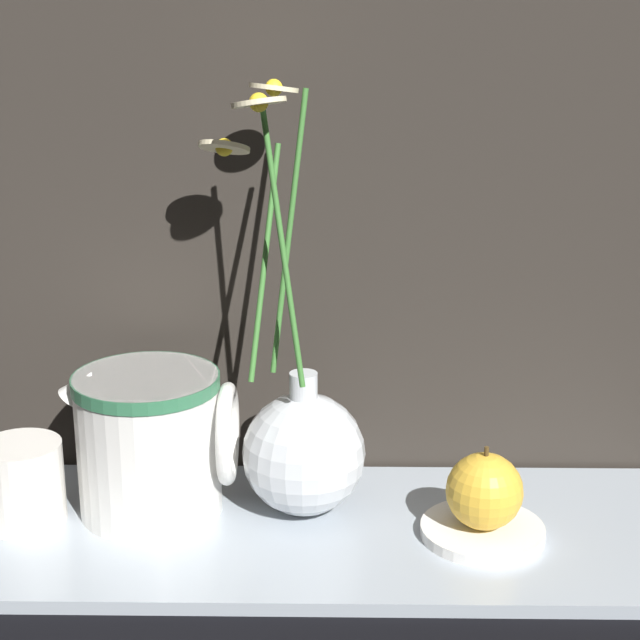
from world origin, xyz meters
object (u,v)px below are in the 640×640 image
at_px(vase_with_flowers, 302,443).
at_px(orange_fruit, 484,491).
at_px(yellow_mug, 20,483).
at_px(ceramic_pitcher, 151,438).

bearing_deg(vase_with_flowers, orange_fruit, -16.71).
relative_size(vase_with_flowers, yellow_mug, 4.64).
bearing_deg(yellow_mug, orange_fruit, -2.97).
bearing_deg(ceramic_pitcher, vase_with_flowers, 1.07).
relative_size(yellow_mug, orange_fruit, 1.11).
distance_m(yellow_mug, ceramic_pitcher, 0.12).
distance_m(ceramic_pitcher, orange_fruit, 0.30).
bearing_deg(yellow_mug, vase_with_flowers, 6.01).
xyz_separation_m(ceramic_pitcher, orange_fruit, (0.30, -0.05, -0.03)).
distance_m(vase_with_flowers, orange_fruit, 0.17).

